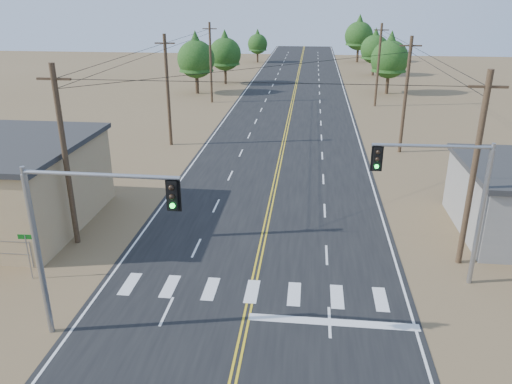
# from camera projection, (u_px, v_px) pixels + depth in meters

# --- Properties ---
(road) EXTENTS (15.00, 200.00, 0.02)m
(road) POSITION_uv_depth(u_px,v_px,m) (281.00, 154.00, 44.01)
(road) COLOR black
(road) RESTS_ON ground
(utility_pole_left_near) EXTENTS (1.80, 0.30, 10.00)m
(utility_pole_left_near) POSITION_uv_depth(u_px,v_px,m) (65.00, 156.00, 26.57)
(utility_pole_left_near) COLOR #4C3826
(utility_pole_left_near) RESTS_ON ground
(utility_pole_left_mid) EXTENTS (1.80, 0.30, 10.00)m
(utility_pole_left_mid) POSITION_uv_depth(u_px,v_px,m) (168.00, 90.00, 45.05)
(utility_pole_left_mid) COLOR #4C3826
(utility_pole_left_mid) RESTS_ON ground
(utility_pole_left_far) EXTENTS (1.80, 0.30, 10.00)m
(utility_pole_left_far) POSITION_uv_depth(u_px,v_px,m) (211.00, 62.00, 63.53)
(utility_pole_left_far) COLOR #4C3826
(utility_pole_left_far) RESTS_ON ground
(utility_pole_right_near) EXTENTS (1.80, 0.30, 10.00)m
(utility_pole_right_near) POSITION_uv_depth(u_px,v_px,m) (474.00, 171.00, 24.42)
(utility_pole_right_near) COLOR #4C3826
(utility_pole_right_near) RESTS_ON ground
(utility_pole_right_mid) EXTENTS (1.80, 0.30, 10.00)m
(utility_pole_right_mid) POSITION_uv_depth(u_px,v_px,m) (406.00, 95.00, 42.91)
(utility_pole_right_mid) COLOR #4C3826
(utility_pole_right_mid) RESTS_ON ground
(utility_pole_right_far) EXTENTS (1.80, 0.30, 10.00)m
(utility_pole_right_far) POSITION_uv_depth(u_px,v_px,m) (378.00, 65.00, 61.39)
(utility_pole_right_far) COLOR #4C3826
(utility_pole_right_far) RESTS_ON ground
(signal_mast_left) EXTENTS (6.04, 0.46, 7.29)m
(signal_mast_left) POSITION_uv_depth(u_px,v_px,m) (76.00, 227.00, 18.90)
(signal_mast_left) COLOR gray
(signal_mast_left) RESTS_ON ground
(signal_mast_right) EXTENTS (5.39, 0.51, 7.08)m
(signal_mast_right) POSITION_uv_depth(u_px,v_px,m) (451.00, 192.00, 22.83)
(signal_mast_right) COLOR gray
(signal_mast_right) RESTS_ON ground
(street_sign) EXTENTS (0.72, 0.06, 2.43)m
(street_sign) POSITION_uv_depth(u_px,v_px,m) (27.00, 249.00, 24.21)
(street_sign) COLOR gray
(street_sign) RESTS_ON ground
(tree_left_near) EXTENTS (5.20, 5.20, 8.66)m
(tree_left_near) POSITION_uv_depth(u_px,v_px,m) (196.00, 55.00, 69.39)
(tree_left_near) COLOR #3F2D1E
(tree_left_near) RESTS_ON ground
(tree_left_mid) EXTENTS (4.99, 4.99, 8.31)m
(tree_left_mid) POSITION_uv_depth(u_px,v_px,m) (225.00, 51.00, 77.05)
(tree_left_mid) COLOR #3F2D1E
(tree_left_mid) RESTS_ON ground
(tree_left_far) EXTENTS (4.04, 4.04, 6.73)m
(tree_left_far) POSITION_uv_depth(u_px,v_px,m) (258.00, 42.00, 102.52)
(tree_left_far) COLOR #3F2D1E
(tree_left_far) RESTS_ON ground
(tree_right_near) EXTENTS (5.20, 5.20, 8.67)m
(tree_right_near) POSITION_uv_depth(u_px,v_px,m) (390.00, 55.00, 69.24)
(tree_right_near) COLOR #3F2D1E
(tree_right_near) RESTS_ON ground
(tree_right_mid) EXTENTS (4.81, 4.81, 8.01)m
(tree_right_mid) POSITION_uv_depth(u_px,v_px,m) (375.00, 46.00, 85.49)
(tree_right_mid) COLOR #3F2D1E
(tree_right_mid) RESTS_ON ground
(tree_right_far) EXTENTS (5.75, 5.75, 9.58)m
(tree_right_far) POSITION_uv_depth(u_px,v_px,m) (359.00, 33.00, 102.23)
(tree_right_far) COLOR #3F2D1E
(tree_right_far) RESTS_ON ground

